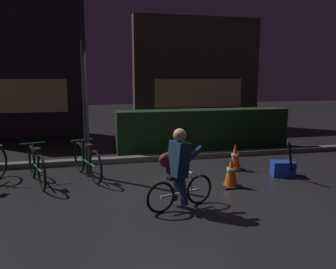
# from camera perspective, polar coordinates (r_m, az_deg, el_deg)

# --- Properties ---
(ground_plane) EXTENTS (40.00, 40.00, 0.00)m
(ground_plane) POSITION_cam_1_polar(r_m,az_deg,el_deg) (6.13, -0.52, -9.32)
(ground_plane) COLOR black
(sidewalk_curb) EXTENTS (12.00, 0.24, 0.12)m
(sidewalk_curb) POSITION_cam_1_polar(r_m,az_deg,el_deg) (8.19, -3.97, -4.04)
(sidewalk_curb) COLOR #56544F
(sidewalk_curb) RESTS_ON ground
(hedge_row) EXTENTS (4.80, 0.70, 1.13)m
(hedge_row) POSITION_cam_1_polar(r_m,az_deg,el_deg) (9.39, 5.97, 0.82)
(hedge_row) COLOR black
(hedge_row) RESTS_ON ground
(storefront_left) EXTENTS (4.41, 0.54, 4.95)m
(storefront_left) POSITION_cam_1_polar(r_m,az_deg,el_deg) (12.36, -24.13, 10.98)
(storefront_left) COLOR #262328
(storefront_left) RESTS_ON ground
(storefront_right) EXTENTS (5.05, 0.54, 4.31)m
(storefront_right) POSITION_cam_1_polar(r_m,az_deg,el_deg) (13.54, 4.95, 10.22)
(storefront_right) COLOR #42382D
(storefront_right) RESTS_ON ground
(street_post) EXTENTS (0.10, 0.10, 2.70)m
(street_post) POSITION_cam_1_polar(r_m,az_deg,el_deg) (6.88, -13.77, 4.01)
(street_post) COLOR #2D2D33
(street_post) RESTS_ON ground
(parked_bike_left_mid) EXTENTS (0.57, 1.56, 0.75)m
(parked_bike_left_mid) POSITION_cam_1_polar(r_m,az_deg,el_deg) (6.86, -21.37, -4.97)
(parked_bike_left_mid) COLOR black
(parked_bike_left_mid) RESTS_ON ground
(parked_bike_center_left) EXTENTS (0.59, 1.54, 0.74)m
(parked_bike_center_left) POSITION_cam_1_polar(r_m,az_deg,el_deg) (6.95, -13.55, -4.40)
(parked_bike_center_left) COLOR black
(parked_bike_center_left) RESTS_ON ground
(traffic_cone_near) EXTENTS (0.36, 0.36, 0.56)m
(traffic_cone_near) POSITION_cam_1_polar(r_m,az_deg,el_deg) (6.34, 10.63, -6.29)
(traffic_cone_near) COLOR black
(traffic_cone_near) RESTS_ON ground
(traffic_cone_far) EXTENTS (0.36, 0.36, 0.58)m
(traffic_cone_far) POSITION_cam_1_polar(r_m,az_deg,el_deg) (7.48, 11.27, -3.79)
(traffic_cone_far) COLOR black
(traffic_cone_far) RESTS_ON ground
(blue_crate) EXTENTS (0.51, 0.42, 0.30)m
(blue_crate) POSITION_cam_1_polar(r_m,az_deg,el_deg) (7.32, 18.86, -5.47)
(blue_crate) COLOR #193DB7
(blue_crate) RESTS_ON ground
(cyclist) EXTENTS (1.14, 0.50, 1.25)m
(cyclist) POSITION_cam_1_polar(r_m,az_deg,el_deg) (5.12, 1.76, -5.79)
(cyclist) COLOR black
(cyclist) RESTS_ON ground
(closed_umbrella) EXTENTS (0.34, 0.31, 0.79)m
(closed_umbrella) POSITION_cam_1_polar(r_m,az_deg,el_deg) (7.06, 20.04, -4.04)
(closed_umbrella) COLOR black
(closed_umbrella) RESTS_ON ground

